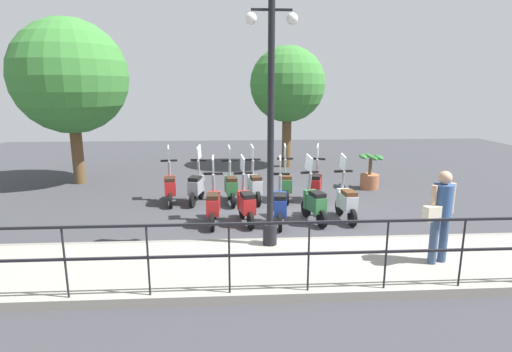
% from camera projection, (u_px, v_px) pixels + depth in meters
% --- Properties ---
extents(ground_plane, '(28.00, 28.00, 0.00)m').
position_uv_depth(ground_plane, '(276.00, 212.00, 9.99)').
color(ground_plane, '#38383D').
extents(promenade_walkway, '(2.20, 20.00, 0.15)m').
position_uv_depth(promenade_walkway, '(296.00, 264.00, 6.90)').
color(promenade_walkway, gray).
rests_on(promenade_walkway, ground_plane).
extents(fence_railing, '(0.04, 16.03, 1.07)m').
position_uv_depth(fence_railing, '(309.00, 243.00, 5.71)').
color(fence_railing, black).
rests_on(fence_railing, promenade_walkway).
extents(lamp_post_near, '(0.26, 0.90, 4.56)m').
position_uv_depth(lamp_post_near, '(271.00, 138.00, 7.16)').
color(lamp_post_near, black).
rests_on(lamp_post_near, promenade_walkway).
extents(pedestrian_with_bag, '(0.44, 0.62, 1.59)m').
position_uv_depth(pedestrian_with_bag, '(441.00, 210.00, 6.60)').
color(pedestrian_with_bag, '#384C70').
rests_on(pedestrian_with_bag, promenade_walkway).
extents(tree_large, '(3.52, 3.52, 5.15)m').
position_uv_depth(tree_large, '(70.00, 77.00, 12.34)').
color(tree_large, brown).
rests_on(tree_large, ground_plane).
extents(tree_distant, '(2.85, 2.85, 4.60)m').
position_uv_depth(tree_distant, '(287.00, 85.00, 15.09)').
color(tree_distant, brown).
rests_on(tree_distant, ground_plane).
extents(potted_palm, '(1.06, 0.66, 1.05)m').
position_uv_depth(potted_palm, '(370.00, 174.00, 12.26)').
color(potted_palm, '#9E5B3D').
rests_on(potted_palm, ground_plane).
extents(scooter_near_0, '(1.23, 0.44, 1.54)m').
position_uv_depth(scooter_near_0, '(346.00, 201.00, 9.29)').
color(scooter_near_0, black).
rests_on(scooter_near_0, ground_plane).
extents(scooter_near_1, '(1.21, 0.52, 1.54)m').
position_uv_depth(scooter_near_1, '(314.00, 202.00, 9.18)').
color(scooter_near_1, black).
rests_on(scooter_near_1, ground_plane).
extents(scooter_near_2, '(1.23, 0.44, 1.54)m').
position_uv_depth(scooter_near_2, '(280.00, 205.00, 8.99)').
color(scooter_near_2, black).
rests_on(scooter_near_2, ground_plane).
extents(scooter_near_3, '(1.22, 0.49, 1.54)m').
position_uv_depth(scooter_near_3, '(246.00, 203.00, 9.09)').
color(scooter_near_3, black).
rests_on(scooter_near_3, ground_plane).
extents(scooter_near_4, '(1.23, 0.44, 1.54)m').
position_uv_depth(scooter_near_4, '(213.00, 204.00, 9.02)').
color(scooter_near_4, black).
rests_on(scooter_near_4, ground_plane).
extents(scooter_far_0, '(1.20, 0.54, 1.54)m').
position_uv_depth(scooter_far_0, '(316.00, 184.00, 10.92)').
color(scooter_far_0, black).
rests_on(scooter_far_0, ground_plane).
extents(scooter_far_1, '(1.23, 0.44, 1.54)m').
position_uv_depth(scooter_far_1, '(286.00, 184.00, 10.94)').
color(scooter_far_1, black).
rests_on(scooter_far_1, ground_plane).
extents(scooter_far_2, '(1.23, 0.46, 1.54)m').
position_uv_depth(scooter_far_2, '(255.00, 185.00, 10.80)').
color(scooter_far_2, black).
rests_on(scooter_far_2, ground_plane).
extents(scooter_far_3, '(1.23, 0.44, 1.54)m').
position_uv_depth(scooter_far_3, '(231.00, 186.00, 10.67)').
color(scooter_far_3, black).
rests_on(scooter_far_3, ground_plane).
extents(scooter_far_4, '(1.22, 0.49, 1.54)m').
position_uv_depth(scooter_far_4, '(197.00, 186.00, 10.72)').
color(scooter_far_4, black).
rests_on(scooter_far_4, ground_plane).
extents(scooter_far_5, '(1.23, 0.46, 1.54)m').
position_uv_depth(scooter_far_5, '(170.00, 186.00, 10.65)').
color(scooter_far_5, black).
rests_on(scooter_far_5, ground_plane).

